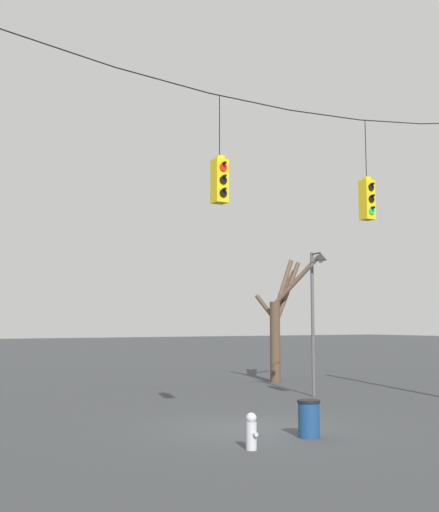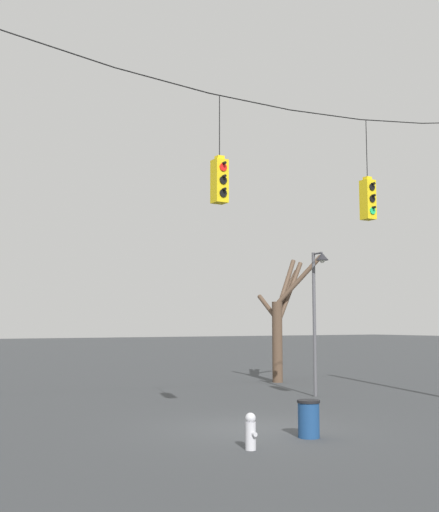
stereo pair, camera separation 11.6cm
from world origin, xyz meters
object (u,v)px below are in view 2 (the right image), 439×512
bare_tree (282,319)px  traffic_light_near_right_pole (368,199)px  fire_hydrant (251,431)px  street_lamp (318,292)px  traffic_light_near_left_pole (220,180)px  trash_bin (309,419)px

bare_tree → traffic_light_near_right_pole: bearing=-112.3°
fire_hydrant → street_lamp: bearing=42.9°
traffic_light_near_left_pole → bare_tree: (9.05, 10.02, -3.34)m
bare_tree → trash_bin: (-7.69, -11.71, -2.36)m
traffic_light_near_left_pole → fire_hydrant: (-0.56, -2.22, -5.74)m
trash_bin → street_lamp: bearing=49.3°
traffic_light_near_right_pole → trash_bin: bearing=-154.7°
bare_tree → fire_hydrant: (-9.61, -12.24, -2.41)m
bare_tree → trash_bin: 14.20m
bare_tree → street_lamp: bearing=-113.1°
traffic_light_near_left_pole → bare_tree: traffic_light_near_left_pole is taller
traffic_light_near_right_pole → street_lamp: (1.78, 4.53, -2.45)m
street_lamp → bare_tree: size_ratio=0.91×
fire_hydrant → traffic_light_near_left_pole: bearing=76.0°
bare_tree → trash_bin: size_ratio=6.68×
fire_hydrant → trash_bin: 1.99m
trash_bin → traffic_light_near_right_pole: bearing=25.3°
bare_tree → trash_bin: bare_tree is taller
bare_tree → fire_hydrant: bearing=-128.1°
street_lamp → trash_bin: (-5.35, -6.22, -3.26)m
street_lamp → fire_hydrant: (-7.27, -6.75, -3.30)m
traffic_light_near_right_pole → fire_hydrant: traffic_light_near_right_pole is taller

